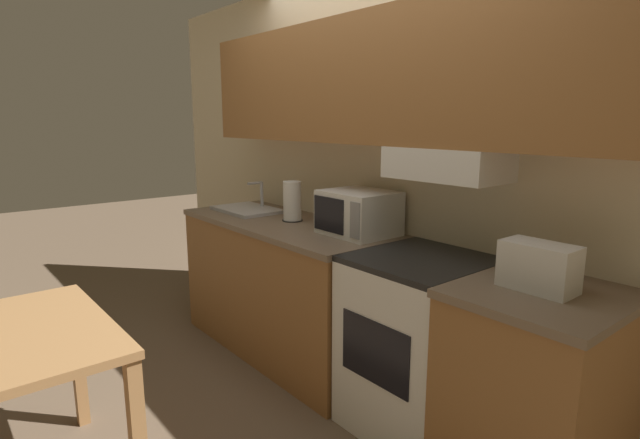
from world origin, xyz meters
The scene contains 10 objects.
ground_plane centered at (0.00, 0.00, 0.00)m, with size 16.00×16.00×0.00m, color brown.
wall_back centered at (0.01, -0.07, 1.54)m, with size 5.35×0.38×2.55m.
lower_counter_main centered at (-0.63, -0.33, 0.46)m, with size 1.71×0.69×0.93m.
lower_counter_right_stub centered at (1.17, -0.33, 0.46)m, with size 0.63×0.69×0.93m.
stove_range centered at (0.54, -0.33, 0.46)m, with size 0.62×0.66×0.93m.
microwave centered at (-0.04, -0.22, 1.06)m, with size 0.42×0.36×0.26m.
toaster centered at (1.14, -0.34, 1.02)m, with size 0.30×0.16×0.19m.
sink_basin centered at (-1.12, -0.33, 0.94)m, with size 0.52×0.35×0.22m.
paper_towel_roll centered at (-0.61, -0.28, 1.06)m, with size 0.14×0.14×0.27m.
dining_table centered at (-0.15, -1.97, 0.63)m, with size 0.97×0.63×0.76m.
Camera 1 is at (2.08, -2.24, 1.61)m, focal length 28.00 mm.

